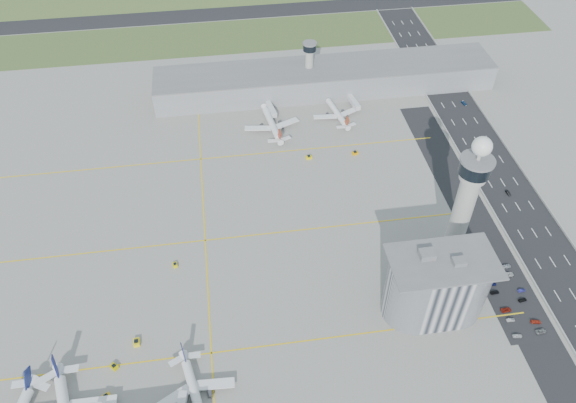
{
  "coord_description": "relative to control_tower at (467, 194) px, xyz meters",
  "views": [
    {
      "loc": [
        -27.13,
        -149.57,
        196.33
      ],
      "look_at": [
        0.0,
        35.0,
        15.0
      ],
      "focal_mm": 35.0,
      "sensor_mm": 36.0,
      "label": 1
    }
  ],
  "objects": [
    {
      "name": "ground",
      "position": [
        -72.0,
        -8.0,
        -35.04
      ],
      "size": [
        1000.0,
        1000.0,
        0.0
      ],
      "primitive_type": "plane",
      "color": "#98968E"
    },
    {
      "name": "grass_strip_0",
      "position": [
        -92.0,
        217.0,
        -35.0
      ],
      "size": [
        480.0,
        50.0,
        0.08
      ],
      "primitive_type": "cube",
      "color": "#445629",
      "rests_on": "ground"
    },
    {
      "name": "runway",
      "position": [
        -92.0,
        254.0,
        -34.98
      ],
      "size": [
        480.0,
        22.0,
        0.1
      ],
      "primitive_type": "cube",
      "color": "black",
      "rests_on": "ground"
    },
    {
      "name": "highway",
      "position": [
        43.0,
        -8.0,
        -34.99
      ],
      "size": [
        28.0,
        500.0,
        0.1
      ],
      "primitive_type": "cube",
      "color": "black",
      "rests_on": "ground"
    },
    {
      "name": "barrier_left",
      "position": [
        29.0,
        -8.0,
        -34.44
      ],
      "size": [
        0.6,
        500.0,
        1.2
      ],
      "primitive_type": "cube",
      "color": "#9E9E99",
      "rests_on": "ground"
    },
    {
      "name": "barrier_right",
      "position": [
        57.0,
        -8.0,
        -34.44
      ],
      "size": [
        0.6,
        500.0,
        1.2
      ],
      "primitive_type": "cube",
      "color": "#9E9E99",
      "rests_on": "ground"
    },
    {
      "name": "landside_road",
      "position": [
        18.0,
        -18.0,
        -35.0
      ],
      "size": [
        18.0,
        260.0,
        0.08
      ],
      "primitive_type": "cube",
      "color": "black",
      "rests_on": "ground"
    },
    {
      "name": "parking_lot",
      "position": [
        16.0,
        -30.0,
        -34.99
      ],
      "size": [
        20.0,
        44.0,
        0.1
      ],
      "primitive_type": "cube",
      "color": "black",
      "rests_on": "ground"
    },
    {
      "name": "taxiway_line_h_0",
      "position": [
        -112.0,
        -38.0,
        -35.04
      ],
      "size": [
        260.0,
        0.6,
        0.01
      ],
      "primitive_type": "cube",
      "color": "yellow",
      "rests_on": "ground"
    },
    {
      "name": "taxiway_line_h_1",
      "position": [
        -112.0,
        22.0,
        -35.04
      ],
      "size": [
        260.0,
        0.6,
        0.01
      ],
      "primitive_type": "cube",
      "color": "yellow",
      "rests_on": "ground"
    },
    {
      "name": "taxiway_line_h_2",
      "position": [
        -112.0,
        82.0,
        -35.04
      ],
      "size": [
        260.0,
        0.6,
        0.01
      ],
      "primitive_type": "cube",
      "color": "yellow",
      "rests_on": "ground"
    },
    {
      "name": "taxiway_line_v",
      "position": [
        -112.0,
        22.0,
        -35.04
      ],
      "size": [
        0.6,
        260.0,
        0.01
      ],
      "primitive_type": "cube",
      "color": "yellow",
      "rests_on": "ground"
    },
    {
      "name": "control_tower",
      "position": [
        0.0,
        0.0,
        0.0
      ],
      "size": [
        14.0,
        14.0,
        64.5
      ],
      "color": "#ADAAA5",
      "rests_on": "ground"
    },
    {
      "name": "secondary_tower",
      "position": [
        -42.0,
        142.0,
        -16.24
      ],
      "size": [
        8.6,
        8.6,
        31.9
      ],
      "color": "#ADAAA5",
      "rests_on": "ground"
    },
    {
      "name": "admin_building",
      "position": [
        -20.01,
        -30.0,
        -19.74
      ],
      "size": [
        42.0,
        24.0,
        33.5
      ],
      "color": "#B2B2B7",
      "rests_on": "ground"
    },
    {
      "name": "terminal_pier",
      "position": [
        -32.0,
        140.0,
        -27.14
      ],
      "size": [
        210.0,
        32.0,
        15.8
      ],
      "color": "gray",
      "rests_on": "ground"
    },
    {
      "name": "airplane_near_c",
      "position": [
        -118.64,
        -55.78,
        -29.94
      ],
      "size": [
        38.28,
        42.39,
        10.2
      ],
      "primitive_type": null,
      "rotation": [
        0.0,
        0.0,
        -1.35
      ],
      "color": "white",
      "rests_on": "ground"
    },
    {
      "name": "airplane_far_a",
      "position": [
        -70.15,
        104.66,
        -29.65
      ],
      "size": [
        37.81,
        42.72,
        10.78
      ],
      "primitive_type": null,
      "rotation": [
        0.0,
        0.0,
        1.71
      ],
      "color": "white",
      "rests_on": "ground"
    },
    {
      "name": "airplane_far_b",
      "position": [
        -30.7,
        110.47,
        -30.2
      ],
      "size": [
        35.3,
        39.43,
        9.68
      ],
      "primitive_type": null,
      "rotation": [
        0.0,
        0.0,
        1.76
      ],
      "color": "white",
      "rests_on": "ground"
    },
    {
      "name": "jet_bridge_far_0",
      "position": [
        -70.0,
        124.0,
        -32.19
      ],
      "size": [
        5.39,
        14.31,
        5.7
      ],
      "primitive_type": null,
      "rotation": [
        0.0,
        0.0,
        -1.4
      ],
      "color": "silver",
      "rests_on": "ground"
    },
    {
      "name": "jet_bridge_far_1",
      "position": [
        -20.0,
        124.0,
        -32.19
      ],
      "size": [
        5.39,
        14.31,
        5.7
      ],
      "primitive_type": null,
      "rotation": [
        0.0,
        0.0,
        -1.4
      ],
      "color": "silver",
      "rests_on": "ground"
    },
    {
      "name": "tug_0",
      "position": [
        -151.22,
        -50.94,
        -34.12
      ],
      "size": [
        3.79,
        3.35,
        1.83
      ],
      "primitive_type": null,
      "rotation": [
        0.0,
        0.0,
        -1.11
      ],
      "color": "yellow",
      "rests_on": "ground"
    },
    {
      "name": "tug_1",
      "position": [
        -149.24,
        -38.92,
        -34.15
      ],
      "size": [
        3.63,
        3.68,
        1.78
      ],
      "primitive_type": null,
      "rotation": [
        0.0,
        0.0,
        0.75
      ],
      "color": "#CCBD01",
      "rests_on": "ground"
    },
    {
      "name": "tug_2",
      "position": [
        -141.2,
        -29.39,
        -34.01
      ],
      "size": [
        2.7,
        3.72,
        2.06
      ],
      "primitive_type": null,
      "rotation": [
        0.0,
        0.0,
        -3.06
      ],
      "color": "yellow",
      "rests_on": "ground"
    },
    {
      "name": "tug_3",
      "position": [
        -126.01,
        8.6,
        -34.24
      ],
      "size": [
        2.46,
        3.12,
        1.61
      ],
      "primitive_type": null,
      "rotation": [
        0.0,
        0.0,
        0.22
      ],
      "color": "yellow",
      "rests_on": "ground"
    },
    {
      "name": "tug_4",
      "position": [
        -53.63,
        74.07,
        -34.09
      ],
      "size": [
        3.57,
        2.72,
        1.9
      ],
      "primitive_type": null,
      "rotation": [
        0.0,
        0.0,
        1.72
      ],
      "color": "yellow",
      "rests_on": "ground"
    },
    {
      "name": "tug_5",
      "position": [
        -27.82,
        73.93,
        -34.11
      ],
      "size": [
        3.71,
        3.06,
        1.86
      ],
      "primitive_type": null,
      "rotation": [
        0.0,
        0.0,
        -1.26
      ],
      "color": "#F7A000",
      "rests_on": "ground"
    },
    {
      "name": "car_lot_0",
      "position": [
        10.14,
        -48.47,
        -34.39
      ],
      "size": [
        3.94,
        1.91,
        1.3
      ],
      "primitive_type": "imported",
      "rotation": [
        0.0,
        0.0,
        1.47
      ],
      "color": "silver",
      "rests_on": "ground"
    },
    {
      "name": "car_lot_1",
      "position": [
        10.71,
        -40.9,
        -34.47
      ],
      "size": [
        3.5,
        1.26,
        1.15
      ],
      "primitive_type": "imported",
      "rotation": [
        0.0,
        0.0,
        1.56
      ],
      "color": "#9C9C9C",
      "rests_on": "ground"
    },
    {
      "name": "car_lot_2",
      "position": [
        10.91,
        -35.92,
        -34.42
      ],
      "size": [
        4.53,
        2.2,
        1.24
      ],
      "primitive_type": "imported",
      "rotation": [
        0.0,
        0.0,
        1.6
      ],
      "color": "maroon",
      "rests_on": "ground"
    },
    {
      "name": "car_lot_3",
      "position": [
        9.94,
        -26.64,
        -34.46
      ],
      "size": [
        4.1,
        1.87,
        1.16
      ],
      "primitive_type": "imported",
      "rotation": [
        0.0,
        0.0,
        1.63
      ],
      "color": "black",
      "rests_on": "ground"
    },
    {
      "name": "car_lot_4",
      "position": [
        10.59,
        -22.22,
        -34.41
      ],
      "size": [
        3.78,
        1.73,
        1.26
      ],
      "primitive_type": "imported",
      "rotation": [
        0.0,
        0.0,
        1.5
      ],
      "color": "#0F1449",
      "rests_on": "ground"
    },
    {
      "name": "car_lot_5",
      "position": [
        11.79,
        -12.33,
        -34.49
      ],
      "size": [
        3.43,
        1.39,
        1.11
      ],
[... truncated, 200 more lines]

